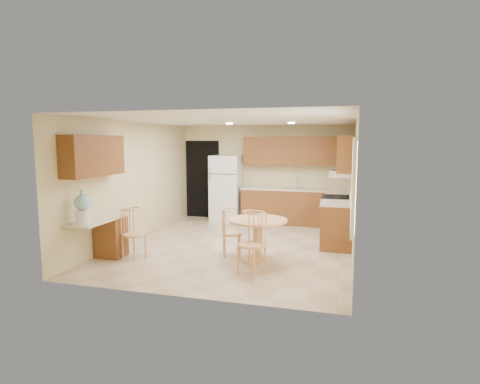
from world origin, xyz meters
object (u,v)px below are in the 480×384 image
(chair_table_b, at_px, (250,238))
(dining_table, at_px, (258,234))
(stove, at_px, (337,217))
(water_crock, at_px, (83,208))
(chair_table_a, at_px, (230,228))
(refrigerator, at_px, (227,188))
(chair_desk, at_px, (131,229))

(chair_table_b, bearing_deg, dining_table, -64.01)
(stove, distance_m, water_crock, 5.12)
(chair_table_b, bearing_deg, chair_table_a, -34.50)
(chair_table_b, height_order, water_crock, water_crock)
(stove, relative_size, chair_table_a, 1.26)
(stove, bearing_deg, dining_table, -121.29)
(refrigerator, relative_size, water_crock, 3.14)
(stove, xyz_separation_m, chair_table_b, (-1.22, -2.84, 0.13))
(chair_table_b, distance_m, chair_desk, 2.27)
(chair_table_a, height_order, water_crock, water_crock)
(refrigerator, height_order, water_crock, refrigerator)
(stove, xyz_separation_m, dining_table, (-1.27, -2.09, 0.03))
(chair_desk, bearing_deg, stove, 140.43)
(chair_table_a, bearing_deg, dining_table, 51.23)
(chair_table_a, bearing_deg, chair_table_b, 11.52)
(stove, bearing_deg, water_crock, -140.41)
(chair_desk, xyz_separation_m, water_crock, (-0.45, -0.69, 0.47))
(stove, height_order, chair_table_a, stove)
(stove, bearing_deg, chair_desk, -143.68)
(refrigerator, bearing_deg, stove, -22.99)
(refrigerator, height_order, chair_table_b, refrigerator)
(chair_table_b, xyz_separation_m, chair_desk, (-2.25, 0.28, -0.05))
(stove, relative_size, chair_desk, 1.22)
(chair_table_b, distance_m, water_crock, 2.77)
(stove, distance_m, chair_desk, 4.31)
(refrigerator, xyz_separation_m, stove, (2.88, -1.22, -0.39))
(refrigerator, relative_size, dining_table, 1.68)
(water_crock, bearing_deg, chair_table_a, 32.13)
(chair_table_a, height_order, chair_desk, chair_desk)
(chair_table_a, bearing_deg, stove, 114.74)
(refrigerator, distance_m, chair_desk, 3.83)
(dining_table, bearing_deg, chair_table_b, -86.16)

